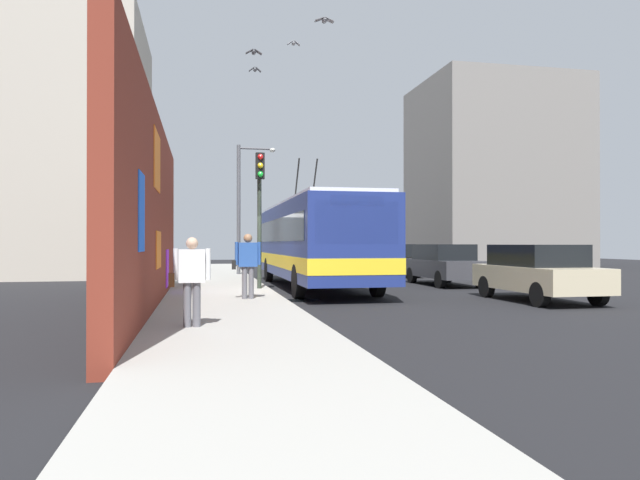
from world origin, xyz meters
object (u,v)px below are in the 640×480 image
parked_car_black (392,259)px  pedestrian_near_wall (191,275)px  city_bus (314,240)px  pedestrian_at_curb (248,260)px  parked_car_champagne (538,271)px  parked_car_dark_gray (444,264)px  traffic_light (260,197)px  street_lamp (243,199)px  parked_car_navy (357,256)px

parked_car_black → pedestrian_near_wall: bearing=150.7°
city_bus → pedestrian_at_curb: bearing=151.7°
parked_car_black → pedestrian_near_wall: (-16.73, 9.37, 0.23)m
city_bus → parked_car_black: bearing=-38.4°
parked_car_black → pedestrian_near_wall: pedestrian_near_wall is taller
parked_car_champagne → pedestrian_near_wall: bearing=114.1°
parked_car_champagne → pedestrian_at_curb: (0.77, 8.00, 0.33)m
parked_car_black → pedestrian_at_curb: bearing=145.8°
parked_car_dark_gray → pedestrian_at_curb: size_ratio=2.53×
pedestrian_at_curb → traffic_light: bearing=-11.0°
city_bus → traffic_light: size_ratio=2.71×
parked_car_champagne → city_bus: bearing=41.0°
parked_car_black → street_lamp: street_lamp is taller
parked_car_champagne → pedestrian_at_curb: bearing=84.5°
parked_car_champagne → pedestrian_at_curb: size_ratio=2.45×
parked_car_navy → pedestrian_near_wall: size_ratio=2.63×
parked_car_black → parked_car_navy: size_ratio=0.99×
parked_car_navy → traffic_light: (-14.81, 7.35, 2.27)m
traffic_light → street_lamp: 9.21m
pedestrian_near_wall → parked_car_champagne: bearing=-65.9°
parked_car_navy → pedestrian_near_wall: 24.95m
traffic_light → street_lamp: size_ratio=0.71×
traffic_light → street_lamp: street_lamp is taller
parked_car_champagne → parked_car_navy: size_ratio=1.02×
pedestrian_at_curb → parked_car_champagne: bearing=-95.5°
pedestrian_at_curb → traffic_light: traffic_light is taller
city_bus → parked_car_black: size_ratio=2.92×
parked_car_black → parked_car_navy: same height
pedestrian_at_curb → street_lamp: (12.54, -0.77, 2.58)m
parked_car_navy → street_lamp: size_ratio=0.67×
parked_car_navy → pedestrian_at_curb: bearing=156.2°
pedestrian_near_wall → parked_car_navy: bearing=-22.1°
parked_car_champagne → street_lamp: 15.43m
pedestrian_at_curb → pedestrian_near_wall: bearing=164.6°
parked_car_champagne → parked_car_dark_gray: size_ratio=0.97×
parked_car_champagne → traffic_light: traffic_light is taller
parked_car_champagne → pedestrian_near_wall: pedestrian_near_wall is taller
parked_car_dark_gray → parked_car_black: 6.19m
parked_car_champagne → parked_car_black: size_ratio=1.03×
parked_car_dark_gray → parked_car_navy: size_ratio=1.05×
pedestrian_at_curb → pedestrian_near_wall: (-4.97, 1.37, -0.10)m
city_bus → pedestrian_near_wall: size_ratio=7.61×
pedestrian_at_curb → parked_car_black: bearing=-34.2°
city_bus → traffic_light: city_bus is taller
parked_car_champagne → parked_car_black: 12.53m
parked_car_black → city_bus: bearing=141.6°
parked_car_dark_gray → street_lamp: (6.97, 7.23, 2.91)m
street_lamp → parked_car_navy: bearing=-52.2°
city_bus → parked_car_dark_gray: bearing=-86.0°
parked_car_dark_gray → pedestrian_near_wall: bearing=138.4°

